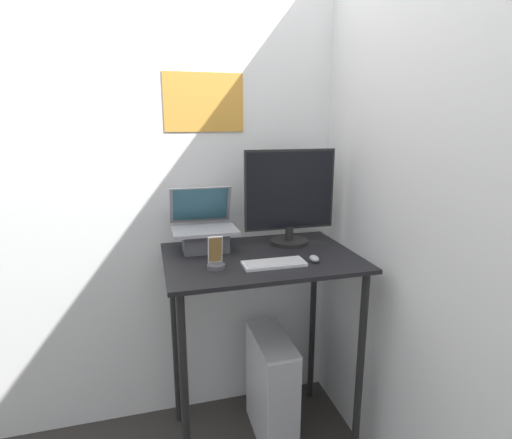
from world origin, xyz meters
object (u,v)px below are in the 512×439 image
monitor (290,199)px  cell_phone (216,260)px  mouse (314,259)px  computer_tower (271,387)px  keyboard (274,263)px  laptop (204,233)px

monitor → cell_phone: (-0.44, -0.27, -0.20)m
mouse → computer_tower: 0.82m
cell_phone → mouse: bearing=-4.6°
mouse → cell_phone: bearing=175.4°
mouse → cell_phone: 0.45m
monitor → keyboard: bearing=-120.9°
laptop → computer_tower: 0.92m
laptop → computer_tower: (0.32, -0.13, -0.86)m
monitor → cell_phone: bearing=-148.5°
keyboard → mouse: size_ratio=4.29×
mouse → computer_tower: mouse is taller
laptop → cell_phone: bearing=-88.3°
computer_tower → laptop: bearing=157.4°
mouse → monitor: bearing=92.4°
mouse → cell_phone: size_ratio=0.45×
laptop → monitor: bearing=-1.3°
keyboard → cell_phone: (-0.26, 0.03, 0.03)m
keyboard → mouse: 0.19m
mouse → computer_tower: size_ratio=0.11×
laptop → monitor: monitor is taller
laptop → monitor: (0.45, -0.01, 0.15)m
cell_phone → keyboard: bearing=-6.8°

